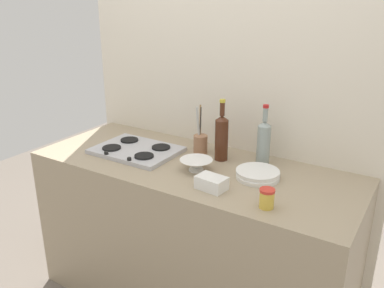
{
  "coord_description": "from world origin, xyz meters",
  "views": [
    {
      "loc": [
        1.08,
        -1.73,
        1.77
      ],
      "look_at": [
        0.0,
        0.0,
        1.02
      ],
      "focal_mm": 38.05,
      "sensor_mm": 36.0,
      "label": 1
    }
  ],
  "objects_px": {
    "butter_dish": "(211,183)",
    "wine_bottle_mid_left": "(264,141)",
    "plate_stack": "(258,174)",
    "stovetop_hob": "(136,150)",
    "utensil_crock": "(200,142)",
    "wine_bottle_leftmost": "(222,136)",
    "mixing_bowl": "(196,164)",
    "condiment_jar_front": "(267,198)"
  },
  "relations": [
    {
      "from": "stovetop_hob",
      "to": "mixing_bowl",
      "type": "relative_size",
      "value": 2.76
    },
    {
      "from": "stovetop_hob",
      "to": "butter_dish",
      "type": "xyz_separation_m",
      "value": [
        0.61,
        -0.18,
        0.02
      ]
    },
    {
      "from": "butter_dish",
      "to": "utensil_crock",
      "type": "bearing_deg",
      "value": 127.26
    },
    {
      "from": "plate_stack",
      "to": "stovetop_hob",
      "type": "bearing_deg",
      "value": -176.57
    },
    {
      "from": "plate_stack",
      "to": "utensil_crock",
      "type": "height_order",
      "value": "utensil_crock"
    },
    {
      "from": "wine_bottle_mid_left",
      "to": "mixing_bowl",
      "type": "bearing_deg",
      "value": -132.78
    },
    {
      "from": "plate_stack",
      "to": "wine_bottle_leftmost",
      "type": "height_order",
      "value": "wine_bottle_leftmost"
    },
    {
      "from": "stovetop_hob",
      "to": "condiment_jar_front",
      "type": "distance_m",
      "value": 0.92
    },
    {
      "from": "plate_stack",
      "to": "butter_dish",
      "type": "height_order",
      "value": "butter_dish"
    },
    {
      "from": "stovetop_hob",
      "to": "wine_bottle_mid_left",
      "type": "relative_size",
      "value": 1.45
    },
    {
      "from": "wine_bottle_mid_left",
      "to": "mixing_bowl",
      "type": "relative_size",
      "value": 1.9
    },
    {
      "from": "wine_bottle_leftmost",
      "to": "condiment_jar_front",
      "type": "bearing_deg",
      "value": -41.72
    },
    {
      "from": "butter_dish",
      "to": "wine_bottle_mid_left",
      "type": "bearing_deg",
      "value": 78.88
    },
    {
      "from": "wine_bottle_leftmost",
      "to": "butter_dish",
      "type": "distance_m",
      "value": 0.39
    },
    {
      "from": "stovetop_hob",
      "to": "condiment_jar_front",
      "type": "height_order",
      "value": "condiment_jar_front"
    },
    {
      "from": "butter_dish",
      "to": "wine_bottle_leftmost",
      "type": "bearing_deg",
      "value": 111.12
    },
    {
      "from": "condiment_jar_front",
      "to": "utensil_crock",
      "type": "bearing_deg",
      "value": 144.8
    },
    {
      "from": "utensil_crock",
      "to": "butter_dish",
      "type": "bearing_deg",
      "value": -52.74
    },
    {
      "from": "utensil_crock",
      "to": "wine_bottle_mid_left",
      "type": "bearing_deg",
      "value": 6.89
    },
    {
      "from": "wine_bottle_leftmost",
      "to": "mixing_bowl",
      "type": "distance_m",
      "value": 0.23
    },
    {
      "from": "wine_bottle_mid_left",
      "to": "butter_dish",
      "type": "distance_m",
      "value": 0.44
    },
    {
      "from": "butter_dish",
      "to": "stovetop_hob",
      "type": "bearing_deg",
      "value": 163.16
    },
    {
      "from": "mixing_bowl",
      "to": "wine_bottle_mid_left",
      "type": "bearing_deg",
      "value": 47.22
    },
    {
      "from": "plate_stack",
      "to": "condiment_jar_front",
      "type": "distance_m",
      "value": 0.3
    },
    {
      "from": "utensil_crock",
      "to": "plate_stack",
      "type": "bearing_deg",
      "value": -19.25
    },
    {
      "from": "plate_stack",
      "to": "butter_dish",
      "type": "relative_size",
      "value": 1.61
    },
    {
      "from": "plate_stack",
      "to": "mixing_bowl",
      "type": "xyz_separation_m",
      "value": [
        -0.31,
        -0.08,
        0.01
      ]
    },
    {
      "from": "mixing_bowl",
      "to": "butter_dish",
      "type": "bearing_deg",
      "value": -39.9
    },
    {
      "from": "stovetop_hob",
      "to": "wine_bottle_mid_left",
      "type": "xyz_separation_m",
      "value": [
        0.69,
        0.24,
        0.11
      ]
    },
    {
      "from": "stovetop_hob",
      "to": "mixing_bowl",
      "type": "height_order",
      "value": "mixing_bowl"
    },
    {
      "from": "wine_bottle_mid_left",
      "to": "utensil_crock",
      "type": "distance_m",
      "value": 0.38
    },
    {
      "from": "mixing_bowl",
      "to": "utensil_crock",
      "type": "relative_size",
      "value": 0.62
    },
    {
      "from": "stovetop_hob",
      "to": "plate_stack",
      "type": "distance_m",
      "value": 0.75
    },
    {
      "from": "wine_bottle_mid_left",
      "to": "utensil_crock",
      "type": "bearing_deg",
      "value": -173.11
    },
    {
      "from": "wine_bottle_leftmost",
      "to": "stovetop_hob",
      "type": "bearing_deg",
      "value": -160.75
    },
    {
      "from": "butter_dish",
      "to": "utensil_crock",
      "type": "xyz_separation_m",
      "value": [
        -0.29,
        0.38,
        0.03
      ]
    },
    {
      "from": "plate_stack",
      "to": "wine_bottle_leftmost",
      "type": "bearing_deg",
      "value": 156.22
    },
    {
      "from": "wine_bottle_leftmost",
      "to": "wine_bottle_mid_left",
      "type": "xyz_separation_m",
      "value": [
        0.22,
        0.07,
        -0.01
      ]
    },
    {
      "from": "plate_stack",
      "to": "wine_bottle_mid_left",
      "type": "relative_size",
      "value": 0.68
    },
    {
      "from": "mixing_bowl",
      "to": "condiment_jar_front",
      "type": "xyz_separation_m",
      "value": [
        0.46,
        -0.18,
        0.01
      ]
    },
    {
      "from": "stovetop_hob",
      "to": "butter_dish",
      "type": "relative_size",
      "value": 3.42
    },
    {
      "from": "stovetop_hob",
      "to": "wine_bottle_leftmost",
      "type": "height_order",
      "value": "wine_bottle_leftmost"
    }
  ]
}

